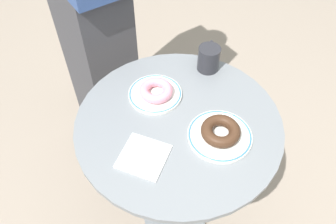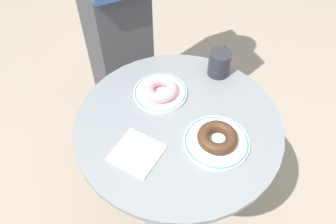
% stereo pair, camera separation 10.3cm
% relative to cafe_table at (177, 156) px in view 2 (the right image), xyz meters
% --- Properties ---
extents(ground_plane, '(7.00, 7.00, 0.02)m').
position_rel_cafe_table_xyz_m(ground_plane, '(0.00, 0.00, -0.55)').
color(ground_plane, gray).
extents(cafe_table, '(0.67, 0.67, 0.74)m').
position_rel_cafe_table_xyz_m(cafe_table, '(0.00, 0.00, 0.00)').
color(cafe_table, slate).
rests_on(cafe_table, ground).
extents(plate_left, '(0.18, 0.18, 0.01)m').
position_rel_cafe_table_xyz_m(plate_left, '(-0.13, 0.03, 0.21)').
color(plate_left, white).
rests_on(plate_left, cafe_table).
extents(plate_right, '(0.20, 0.20, 0.01)m').
position_rel_cafe_table_xyz_m(plate_right, '(0.13, 0.04, 0.21)').
color(plate_right, white).
rests_on(plate_right, cafe_table).
extents(donut_pink_frosted, '(0.12, 0.12, 0.03)m').
position_rel_cafe_table_xyz_m(donut_pink_frosted, '(-0.13, 0.03, 0.23)').
color(donut_pink_frosted, pink).
rests_on(donut_pink_frosted, plate_left).
extents(donut_chocolate, '(0.15, 0.15, 0.04)m').
position_rel_cafe_table_xyz_m(donut_chocolate, '(0.13, 0.04, 0.23)').
color(donut_chocolate, '#422819').
rests_on(donut_chocolate, plate_right).
extents(paper_napkin, '(0.17, 0.17, 0.01)m').
position_rel_cafe_table_xyz_m(paper_napkin, '(0.02, -0.17, 0.20)').
color(paper_napkin, white).
rests_on(paper_napkin, cafe_table).
extents(coffee_mug, '(0.09, 0.11, 0.09)m').
position_rel_cafe_table_xyz_m(coffee_mug, '(-0.09, 0.26, 0.25)').
color(coffee_mug, '#28282D').
rests_on(coffee_mug, cafe_table).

